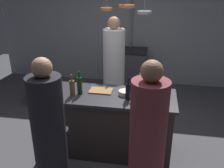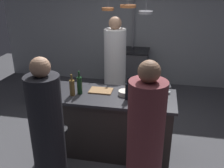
{
  "view_description": "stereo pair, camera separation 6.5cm",
  "coord_description": "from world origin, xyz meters",
  "px_view_note": "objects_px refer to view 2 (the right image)",
  "views": [
    {
      "loc": [
        0.57,
        -3.13,
        2.39
      ],
      "look_at": [
        0.0,
        0.15,
        1.0
      ],
      "focal_mm": 40.88,
      "sensor_mm": 36.0,
      "label": 1
    },
    {
      "loc": [
        0.63,
        -3.11,
        2.39
      ],
      "look_at": [
        0.0,
        0.15,
        1.0
      ],
      "focal_mm": 40.88,
      "sensor_mm": 36.0,
      "label": 2
    }
  ],
  "objects_px": {
    "wine_bottle_dark": "(128,91)",
    "pepper_mill": "(136,99)",
    "guest_right": "(145,148)",
    "guest_left": "(48,138)",
    "wine_bottle_amber": "(72,87)",
    "wine_glass_by_chef": "(132,95)",
    "stove_range": "(131,69)",
    "potted_plant": "(37,90)",
    "cutting_board": "(101,91)",
    "wine_glass_near_right_guest": "(56,84)",
    "mixing_bowl_blue": "(55,94)",
    "bar_stool_right": "(145,160)",
    "wine_bottle_white": "(145,87)",
    "mixing_bowl_ceramic": "(125,93)",
    "bar_stool_left": "(59,149)",
    "wine_bottle_rose": "(140,88)",
    "chef": "(115,72)",
    "wine_bottle_red": "(80,85)",
    "wine_glass_near_left_guest": "(169,85)"
  },
  "relations": [
    {
      "from": "pepper_mill",
      "to": "mixing_bowl_blue",
      "type": "distance_m",
      "value": 1.12
    },
    {
      "from": "bar_stool_right",
      "to": "wine_bottle_amber",
      "type": "height_order",
      "value": "wine_bottle_amber"
    },
    {
      "from": "wine_bottle_amber",
      "to": "wine_glass_by_chef",
      "type": "distance_m",
      "value": 0.82
    },
    {
      "from": "stove_range",
      "to": "wine_glass_near_right_guest",
      "type": "xyz_separation_m",
      "value": [
        -0.77,
        -2.46,
        0.56
      ]
    },
    {
      "from": "bar_stool_right",
      "to": "wine_bottle_amber",
      "type": "distance_m",
      "value": 1.33
    },
    {
      "from": "potted_plant",
      "to": "stove_range",
      "type": "bearing_deg",
      "value": 34.89
    },
    {
      "from": "cutting_board",
      "to": "mixing_bowl_ceramic",
      "type": "relative_size",
      "value": 1.77
    },
    {
      "from": "wine_bottle_amber",
      "to": "guest_right",
      "type": "bearing_deg",
      "value": -39.48
    },
    {
      "from": "bar_stool_right",
      "to": "bar_stool_left",
      "type": "height_order",
      "value": "same"
    },
    {
      "from": "stove_range",
      "to": "wine_bottle_white",
      "type": "bearing_deg",
      "value": -78.63
    },
    {
      "from": "wine_bottle_dark",
      "to": "pepper_mill",
      "type": "bearing_deg",
      "value": -53.51
    },
    {
      "from": "potted_plant",
      "to": "chef",
      "type": "bearing_deg",
      "value": -4.6
    },
    {
      "from": "wine_bottle_amber",
      "to": "wine_bottle_dark",
      "type": "bearing_deg",
      "value": 1.29
    },
    {
      "from": "chef",
      "to": "guest_right",
      "type": "bearing_deg",
      "value": -71.78
    },
    {
      "from": "wine_bottle_amber",
      "to": "bar_stool_left",
      "type": "bearing_deg",
      "value": -94.26
    },
    {
      "from": "cutting_board",
      "to": "mixing_bowl_blue",
      "type": "bearing_deg",
      "value": -154.69
    },
    {
      "from": "pepper_mill",
      "to": "wine_glass_near_left_guest",
      "type": "xyz_separation_m",
      "value": [
        0.4,
        0.51,
        0.0
      ]
    },
    {
      "from": "wine_bottle_rose",
      "to": "wine_glass_near_right_guest",
      "type": "distance_m",
      "value": 1.18
    },
    {
      "from": "guest_right",
      "to": "guest_left",
      "type": "bearing_deg",
      "value": 179.45
    },
    {
      "from": "guest_right",
      "to": "bar_stool_left",
      "type": "height_order",
      "value": "guest_right"
    },
    {
      "from": "chef",
      "to": "guest_right",
      "type": "height_order",
      "value": "chef"
    },
    {
      "from": "mixing_bowl_ceramic",
      "to": "wine_bottle_white",
      "type": "bearing_deg",
      "value": 14.39
    },
    {
      "from": "bar_stool_left",
      "to": "wine_glass_near_right_guest",
      "type": "height_order",
      "value": "wine_glass_near_right_guest"
    },
    {
      "from": "bar_stool_right",
      "to": "wine_bottle_rose",
      "type": "distance_m",
      "value": 0.93
    },
    {
      "from": "wine_bottle_amber",
      "to": "wine_glass_near_right_guest",
      "type": "relative_size",
      "value": 2.07
    },
    {
      "from": "wine_bottle_red",
      "to": "wine_glass_near_right_guest",
      "type": "bearing_deg",
      "value": 176.02
    },
    {
      "from": "stove_range",
      "to": "mixing_bowl_blue",
      "type": "xyz_separation_m",
      "value": [
        -0.73,
        -2.63,
        0.49
      ]
    },
    {
      "from": "chef",
      "to": "potted_plant",
      "type": "distance_m",
      "value": 1.71
    },
    {
      "from": "bar_stool_left",
      "to": "potted_plant",
      "type": "distance_m",
      "value": 2.21
    },
    {
      "from": "guest_left",
      "to": "pepper_mill",
      "type": "xyz_separation_m",
      "value": [
        0.88,
        0.7,
        0.22
      ]
    },
    {
      "from": "mixing_bowl_blue",
      "to": "pepper_mill",
      "type": "bearing_deg",
      "value": -4.61
    },
    {
      "from": "wine_bottle_dark",
      "to": "wine_bottle_red",
      "type": "xyz_separation_m",
      "value": [
        -0.67,
        0.05,
        0.01
      ]
    },
    {
      "from": "cutting_board",
      "to": "wine_bottle_white",
      "type": "distance_m",
      "value": 0.63
    },
    {
      "from": "bar_stool_left",
      "to": "mixing_bowl_blue",
      "type": "relative_size",
      "value": 4.3
    },
    {
      "from": "potted_plant",
      "to": "guest_right",
      "type": "bearing_deg",
      "value": -43.71
    },
    {
      "from": "cutting_board",
      "to": "wine_glass_near_right_guest",
      "type": "bearing_deg",
      "value": -170.12
    },
    {
      "from": "potted_plant",
      "to": "wine_glass_by_chef",
      "type": "bearing_deg",
      "value": -33.76
    },
    {
      "from": "bar_stool_right",
      "to": "wine_bottle_white",
      "type": "xyz_separation_m",
      "value": [
        -0.08,
        0.73,
        0.64
      ]
    },
    {
      "from": "mixing_bowl_blue",
      "to": "wine_glass_near_left_guest",
      "type": "bearing_deg",
      "value": 15.54
    },
    {
      "from": "cutting_board",
      "to": "mixing_bowl_blue",
      "type": "height_order",
      "value": "mixing_bowl_blue"
    },
    {
      "from": "mixing_bowl_ceramic",
      "to": "wine_bottle_amber",
      "type": "bearing_deg",
      "value": -168.25
    },
    {
      "from": "stove_range",
      "to": "potted_plant",
      "type": "height_order",
      "value": "stove_range"
    },
    {
      "from": "guest_left",
      "to": "wine_glass_near_right_guest",
      "type": "relative_size",
      "value": 11.61
    },
    {
      "from": "stove_range",
      "to": "wine_glass_near_left_guest",
      "type": "bearing_deg",
      "value": -70.29
    },
    {
      "from": "bar_stool_left",
      "to": "cutting_board",
      "type": "xyz_separation_m",
      "value": [
        0.39,
        0.72,
        0.53
      ]
    },
    {
      "from": "wine_bottle_amber",
      "to": "mixing_bowl_ceramic",
      "type": "bearing_deg",
      "value": 11.75
    },
    {
      "from": "pepper_mill",
      "to": "wine_bottle_red",
      "type": "distance_m",
      "value": 0.84
    },
    {
      "from": "bar_stool_left",
      "to": "wine_bottle_white",
      "type": "bearing_deg",
      "value": 35.8
    },
    {
      "from": "wine_bottle_rose",
      "to": "mixing_bowl_blue",
      "type": "relative_size",
      "value": 2.1
    },
    {
      "from": "potted_plant",
      "to": "wine_glass_near_left_guest",
      "type": "height_order",
      "value": "wine_glass_near_left_guest"
    }
  ]
}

